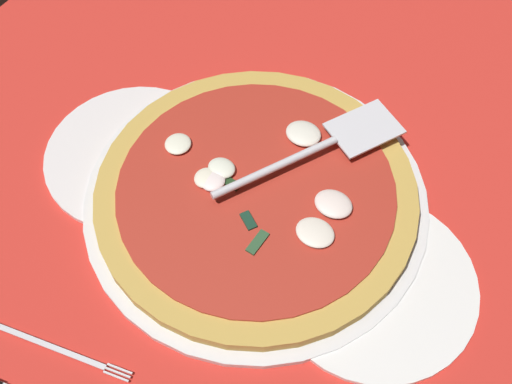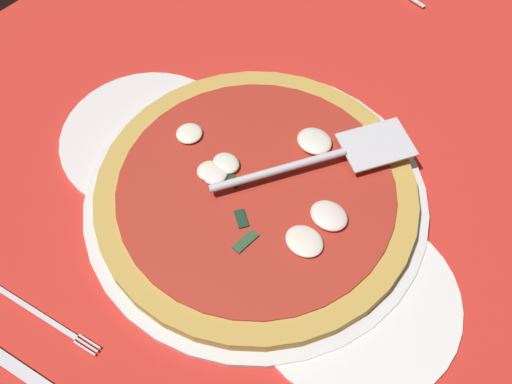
% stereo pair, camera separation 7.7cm
% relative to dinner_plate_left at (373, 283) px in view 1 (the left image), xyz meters
% --- Properties ---
extents(ground_plane, '(1.11, 1.11, 0.01)m').
position_rel_dinner_plate_left_xyz_m(ground_plane, '(0.17, -0.06, -0.01)').
color(ground_plane, red).
extents(checker_pattern, '(1.11, 1.11, 0.00)m').
position_rel_dinner_plate_left_xyz_m(checker_pattern, '(0.17, -0.06, -0.01)').
color(checker_pattern, silver).
rests_on(checker_pattern, ground_plane).
extents(pizza_pan, '(0.43, 0.43, 0.01)m').
position_rel_dinner_plate_left_xyz_m(pizza_pan, '(0.18, -0.03, 0.00)').
color(pizza_pan, silver).
rests_on(pizza_pan, ground_plane).
extents(dinner_plate_left, '(0.24, 0.24, 0.01)m').
position_rel_dinner_plate_left_xyz_m(dinner_plate_left, '(0.00, 0.00, 0.00)').
color(dinner_plate_left, white).
rests_on(dinner_plate_left, ground_plane).
extents(dinner_plate_right, '(0.24, 0.24, 0.01)m').
position_rel_dinner_plate_left_xyz_m(dinner_plate_right, '(0.35, -0.00, 0.00)').
color(dinner_plate_right, silver).
rests_on(dinner_plate_right, ground_plane).
extents(pizza, '(0.40, 0.40, 0.03)m').
position_rel_dinner_plate_left_xyz_m(pizza, '(0.18, -0.03, 0.02)').
color(pizza, gold).
rests_on(pizza, pizza_pan).
extents(pizza_server, '(0.16, 0.25, 0.01)m').
position_rel_dinner_plate_left_xyz_m(pizza_server, '(0.13, -0.11, 0.04)').
color(pizza_server, silver).
rests_on(pizza_server, pizza).
extents(place_setting_far, '(0.20, 0.16, 0.01)m').
position_rel_dinner_plate_left_xyz_m(place_setting_far, '(0.27, 0.29, -0.00)').
color(place_setting_far, white).
rests_on(place_setting_far, ground_plane).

